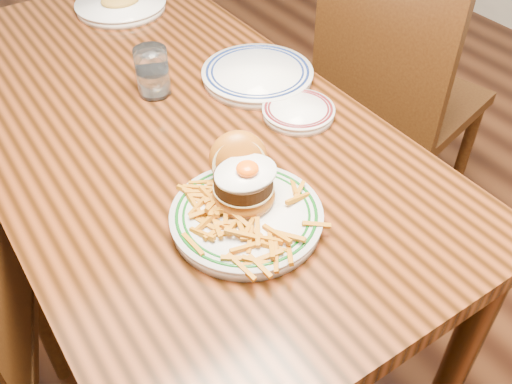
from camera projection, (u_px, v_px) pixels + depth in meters
floor at (186, 301)px, 1.88m from camera, size 6.00×6.00×0.00m
table at (164, 141)px, 1.43m from camera, size 0.85×1.60×0.75m
chair_right at (393, 96)px, 1.85m from camera, size 0.55×0.55×0.97m
main_plate at (245, 203)px, 1.08m from camera, size 0.29×0.31×0.14m
side_plate at (298, 111)px, 1.35m from camera, size 0.17×0.17×0.03m
rear_plate at (257, 74)px, 1.47m from camera, size 0.29×0.29×0.03m
water_glass at (153, 75)px, 1.40m from camera, size 0.08×0.08×0.12m
far_plate at (121, 5)px, 1.78m from camera, size 0.28×0.28×0.05m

